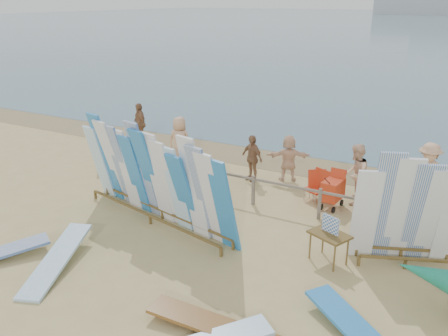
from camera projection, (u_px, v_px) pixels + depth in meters
The scene contains 17 objects.
ground at pixel (200, 249), 11.51m from camera, with size 160.00×160.00×0.00m, color tan.
wet_sand_strip at pixel (302, 163), 17.44m from camera, with size 40.00×2.60×0.01m, color olive.
fence at pixel (253, 185), 13.76m from camera, with size 12.08×0.08×0.90m.
main_surfboard_rack at pixel (154, 179), 12.51m from camera, with size 5.52×1.88×2.77m.
side_surfboard_rack at pixel (409, 214), 10.45m from camera, with size 2.47×1.45×2.78m.
vendor_table at pixel (329, 247), 10.83m from camera, with size 1.04×0.91×1.16m.
flat_board_c at pixel (217, 332), 8.65m from camera, with size 0.56×2.70×0.07m, color brown.
flat_board_a at pixel (58, 267), 10.72m from camera, with size 0.56×2.70×0.07m, color #94C9EE.
beach_chair_left at pixel (316, 192), 14.20m from camera, with size 0.78×0.79×0.93m.
beach_chair_right at pixel (318, 191), 14.25m from camera, with size 0.78×0.79×0.88m.
stroller at pixel (333, 193), 13.62m from camera, with size 0.64×0.86×1.11m.
beachgoer_8 at pixel (355, 174), 13.79m from camera, with size 0.88×0.42×1.81m, color beige.
beachgoer_0 at pixel (180, 141), 16.99m from camera, with size 0.88×0.42×1.79m, color tan.
beachgoer_extra_1 at pixel (140, 123), 19.63m from camera, with size 0.99×0.43×1.69m, color #8C6042.
beachgoer_5 at pixel (289, 158), 15.57m from camera, with size 1.45×0.47×1.56m, color beige.
beachgoer_9 at pixel (428, 173), 13.80m from camera, with size 1.19×0.49×1.85m, color tan.
beachgoer_4 at pixel (252, 158), 15.63m from camera, with size 0.91×0.39×1.55m, color #8C6042.
Camera 1 is at (5.42, -8.62, 5.75)m, focal length 38.00 mm.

